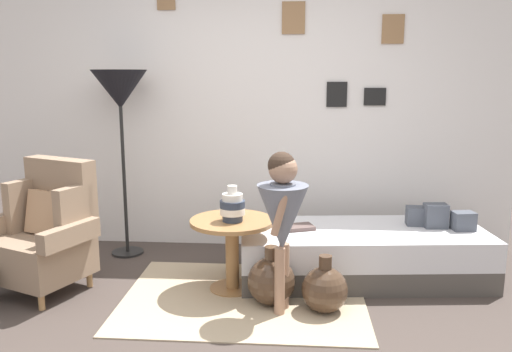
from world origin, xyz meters
The scene contains 15 objects.
ground_plane centered at (0.00, 0.00, 0.00)m, with size 12.00×12.00×0.00m, color #423833.
gallery_wall centered at (0.00, 1.95, 1.30)m, with size 4.80×0.12×2.60m.
rug centered at (0.08, 0.69, 0.01)m, with size 1.73×1.31×0.01m, color tan.
armchair centered at (-1.39, 0.76, 0.44)m, with size 0.89×0.79×0.97m.
daybed centered at (0.97, 1.15, 0.20)m, with size 1.97×0.98×0.40m.
pillow_head centered at (1.75, 1.18, 0.47)m, with size 0.17×0.12×0.14m, color #474C56.
pillow_mid centered at (1.55, 1.23, 0.50)m, with size 0.17×0.12×0.19m, color #474C56.
pillow_back centered at (1.43, 1.29, 0.48)m, with size 0.19×0.12×0.15m, color #474C56.
side_table centered at (-0.02, 0.84, 0.40)m, with size 0.62×0.62×0.54m.
vase_striped centered at (-0.01, 0.80, 0.65)m, with size 0.18×0.18×0.26m.
floor_lamp centered at (-1.06, 1.57, 1.42)m, with size 0.47×0.47×1.63m.
person_child centered at (0.36, 0.49, 0.70)m, with size 0.34×0.34×1.10m.
book_on_daybed centered at (0.48, 1.11, 0.42)m, with size 0.22×0.16×0.03m, color brown.
demijohn_near centered at (0.28, 0.61, 0.17)m, with size 0.34×0.34×0.42m.
demijohn_far centered at (0.65, 0.52, 0.16)m, with size 0.31×0.31×0.40m.
Camera 1 is at (0.43, -2.82, 1.59)m, focal length 36.61 mm.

